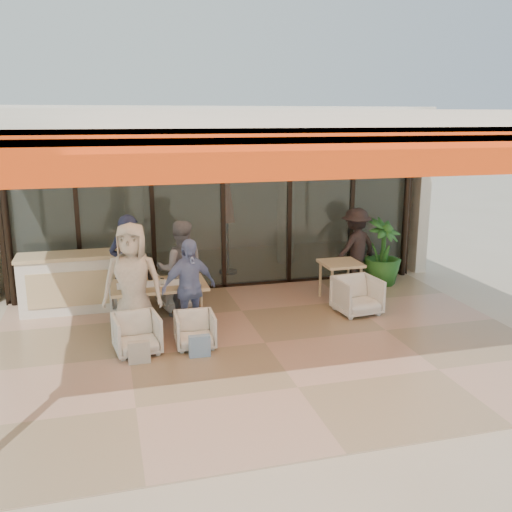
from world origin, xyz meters
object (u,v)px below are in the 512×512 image
(chair_near_left, at_px, (137,332))
(diner_grey, at_px, (181,269))
(chair_far_left, at_px, (130,294))
(potted_palm, at_px, (382,252))
(chair_near_right, at_px, (195,329))
(side_chair, at_px, (357,294))
(diner_periwinkle, at_px, (189,288))
(dining_table, at_px, (158,287))
(chair_far_right, at_px, (178,289))
(host_counter, at_px, (74,282))
(standing_woman, at_px, (355,247))
(diner_cream, at_px, (133,283))
(side_table, at_px, (341,268))
(diner_navy, at_px, (130,269))

(chair_near_left, height_order, diner_grey, diner_grey)
(chair_far_left, height_order, potted_palm, potted_palm)
(chair_near_right, bearing_deg, potted_palm, 29.81)
(chair_far_left, distance_m, side_chair, 3.95)
(diner_periwinkle, distance_m, potted_palm, 4.51)
(dining_table, height_order, chair_near_right, dining_table)
(chair_far_right, distance_m, chair_near_left, 2.08)
(host_counter, xyz_separation_m, side_chair, (4.71, -1.40, -0.17))
(diner_grey, relative_size, side_chair, 2.31)
(dining_table, distance_m, side_chair, 3.39)
(diner_periwinkle, xyz_separation_m, side_chair, (2.94, 0.23, -0.41))
(host_counter, xyz_separation_m, chair_far_left, (0.93, -0.24, -0.21))
(chair_near_right, relative_size, standing_woman, 0.37)
(chair_far_left, distance_m, diner_grey, 1.11)
(diner_cream, distance_m, diner_periwinkle, 0.85)
(dining_table, distance_m, standing_woman, 4.27)
(dining_table, xyz_separation_m, standing_woman, (4.04, 1.37, 0.11))
(chair_near_left, bearing_deg, diner_cream, 82.44)
(chair_near_left, xyz_separation_m, side_chair, (3.78, 0.73, 0.04))
(chair_near_left, height_order, side_table, side_table)
(chair_near_right, distance_m, side_chair, 3.03)
(host_counter, bearing_deg, diner_periwinkle, -42.81)
(diner_cream, bearing_deg, chair_near_right, -16.65)
(diner_cream, bearing_deg, chair_far_right, 73.15)
(chair_far_right, bearing_deg, chair_near_left, 54.74)
(dining_table, distance_m, chair_far_left, 1.09)
(chair_far_right, xyz_separation_m, side_chair, (2.94, -1.17, 0.02))
(host_counter, distance_m, chair_near_left, 2.34)
(host_counter, xyz_separation_m, dining_table, (1.34, -1.18, 0.16))
(dining_table, relative_size, side_chair, 2.08)
(host_counter, bearing_deg, dining_table, -41.36)
(host_counter, relative_size, dining_table, 1.23)
(chair_far_left, xyz_separation_m, diner_cream, (0.00, -1.40, 0.60))
(host_counter, bearing_deg, diner_grey, -22.63)
(host_counter, distance_m, side_chair, 4.91)
(diner_navy, xyz_separation_m, side_chair, (3.78, -0.67, -0.55))
(diner_periwinkle, distance_m, standing_woman, 4.05)
(host_counter, bearing_deg, side_table, -7.89)
(side_chair, distance_m, standing_woman, 1.78)
(side_table, distance_m, side_chair, 0.80)
(diner_grey, bearing_deg, standing_woman, -159.13)
(diner_periwinkle, height_order, potted_palm, diner_periwinkle)
(dining_table, xyz_separation_m, diner_grey, (0.43, 0.44, 0.15))
(host_counter, xyz_separation_m, chair_far_right, (1.77, -0.24, -0.19))
(host_counter, relative_size, side_chair, 2.57)
(chair_near_left, bearing_deg, diner_grey, 51.47)
(dining_table, xyz_separation_m, chair_near_left, (-0.41, -0.96, -0.36))
(chair_near_left, height_order, diner_cream, diner_cream)
(host_counter, height_order, diner_periwinkle, diner_periwinkle)
(diner_navy, bearing_deg, chair_far_left, -69.38)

